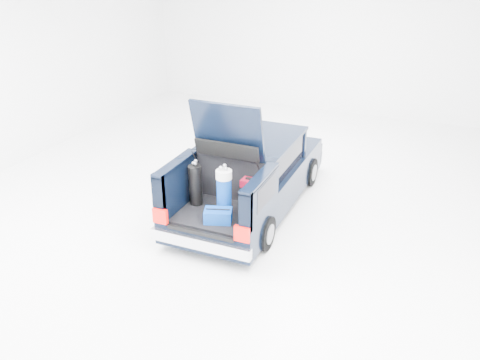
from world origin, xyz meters
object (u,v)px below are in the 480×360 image
at_px(black_golf_bag, 195,185).
at_px(blue_duffel, 218,216).
at_px(red_suitcase, 252,195).
at_px(blue_golf_bag, 224,192).
at_px(car, 252,174).

distance_m(black_golf_bag, blue_duffel, 0.81).
bearing_deg(red_suitcase, black_golf_bag, -168.65).
relative_size(black_golf_bag, blue_golf_bag, 0.91).
bearing_deg(car, red_suitcase, -68.40).
relative_size(car, blue_duffel, 8.79).
relative_size(car, black_golf_bag, 5.60).
height_order(red_suitcase, black_golf_bag, black_golf_bag).
bearing_deg(black_golf_bag, blue_golf_bag, -12.33).
relative_size(car, blue_golf_bag, 5.07).
xyz_separation_m(car, blue_duffel, (0.13, -1.86, 0.04)).
bearing_deg(blue_duffel, black_golf_bag, 127.54).
bearing_deg(blue_duffel, car, 75.46).
bearing_deg(blue_duffel, red_suitcase, 39.77).
relative_size(red_suitcase, blue_duffel, 1.14).
bearing_deg(blue_golf_bag, blue_duffel, -99.97).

